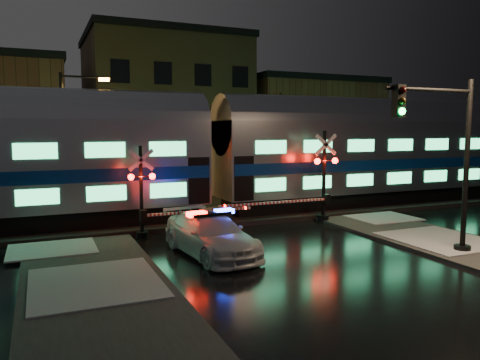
# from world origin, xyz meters

# --- Properties ---
(ground) EXTENTS (120.00, 120.00, 0.00)m
(ground) POSITION_xyz_m (0.00, 0.00, 0.00)
(ground) COLOR black
(ground) RESTS_ON ground
(ballast) EXTENTS (90.00, 4.20, 0.24)m
(ballast) POSITION_xyz_m (0.00, 5.00, 0.12)
(ballast) COLOR black
(ballast) RESTS_ON ground
(sidewalk_left) EXTENTS (4.00, 20.00, 0.12)m
(sidewalk_left) POSITION_xyz_m (-6.50, -6.00, 0.06)
(sidewalk_left) COLOR #2D2D2D
(sidewalk_left) RESTS_ON ground
(building_mid) EXTENTS (12.00, 11.00, 11.50)m
(building_mid) POSITION_xyz_m (2.00, 22.50, 5.75)
(building_mid) COLOR brown
(building_mid) RESTS_ON ground
(building_right) EXTENTS (12.00, 10.00, 8.50)m
(building_right) POSITION_xyz_m (15.00, 22.00, 4.25)
(building_right) COLOR brown
(building_right) RESTS_ON ground
(train) EXTENTS (51.00, 3.12, 5.92)m
(train) POSITION_xyz_m (-0.16, 5.00, 3.38)
(train) COLOR black
(train) RESTS_ON ballast
(police_car) EXTENTS (2.56, 5.14, 1.60)m
(police_car) POSITION_xyz_m (-2.34, -1.04, 0.72)
(police_car) COLOR silver
(police_car) RESTS_ON ground
(crossing_signal_right) EXTENTS (6.16, 0.67, 4.36)m
(crossing_signal_right) POSITION_xyz_m (4.27, 2.31, 1.81)
(crossing_signal_right) COLOR black
(crossing_signal_right) RESTS_ON ground
(crossing_signal_left) EXTENTS (5.33, 0.64, 3.78)m
(crossing_signal_left) POSITION_xyz_m (-3.71, 2.30, 1.56)
(crossing_signal_left) COLOR black
(crossing_signal_left) RESTS_ON ground
(traffic_light) EXTENTS (3.97, 0.71, 6.13)m
(traffic_light) POSITION_xyz_m (4.98, -4.53, 3.26)
(traffic_light) COLOR black
(traffic_light) RESTS_ON ground
(streetlight) EXTENTS (2.43, 0.25, 7.26)m
(streetlight) POSITION_xyz_m (-6.37, 9.00, 4.18)
(streetlight) COLOR black
(streetlight) RESTS_ON ground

